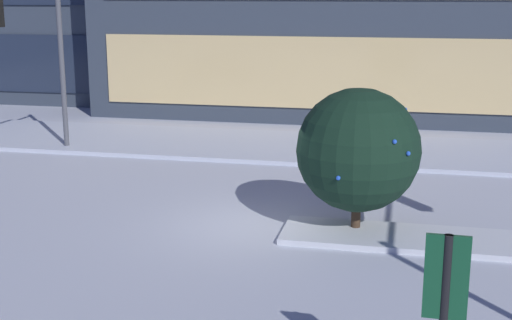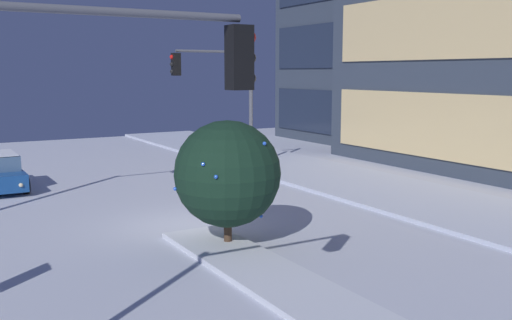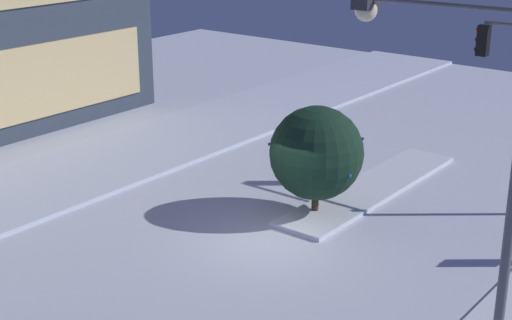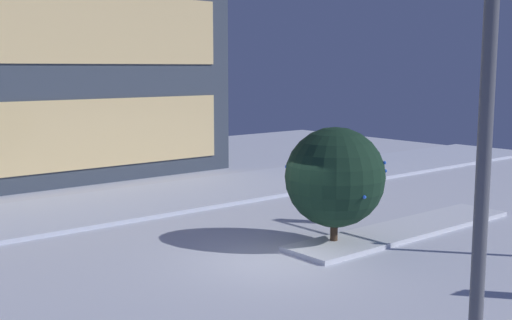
{
  "view_description": "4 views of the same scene",
  "coord_description": "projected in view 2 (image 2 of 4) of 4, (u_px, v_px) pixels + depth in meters",
  "views": [
    {
      "loc": [
        3.54,
        -15.86,
        5.53
      ],
      "look_at": [
        0.1,
        -0.03,
        1.67
      ],
      "focal_mm": 49.36,
      "sensor_mm": 36.0,
      "label": 1
    },
    {
      "loc": [
        16.22,
        -6.98,
        4.69
      ],
      "look_at": [
        1.41,
        1.6,
        2.12
      ],
      "focal_mm": 41.06,
      "sensor_mm": 36.0,
      "label": 2
    },
    {
      "loc": [
        -15.94,
        -12.0,
        9.41
      ],
      "look_at": [
        -0.45,
        0.12,
        2.57
      ],
      "focal_mm": 53.87,
      "sensor_mm": 36.0,
      "label": 3
    },
    {
      "loc": [
        -10.81,
        -12.41,
        5.1
      ],
      "look_at": [
        0.4,
        1.12,
        2.57
      ],
      "focal_mm": 45.17,
      "sensor_mm": 36.0,
      "label": 4
    }
  ],
  "objects": [
    {
      "name": "ground",
      "position": [
        188.0,
        226.0,
        18.03
      ],
      "size": [
        52.0,
        52.0,
        0.0
      ],
      "primitive_type": "plane",
      "color": "silver"
    },
    {
      "name": "curb_strip_far",
      "position": [
        401.0,
        194.0,
        22.4
      ],
      "size": [
        52.0,
        5.2,
        0.14
      ],
      "primitive_type": "cube",
      "color": "silver",
      "rests_on": "ground"
    },
    {
      "name": "median_strip",
      "position": [
        271.0,
        277.0,
        13.33
      ],
      "size": [
        9.0,
        1.8,
        0.14
      ],
      "primitive_type": "cube",
      "color": "silver",
      "rests_on": "ground"
    },
    {
      "name": "office_tower_secondary",
      "position": [
        388.0,
        47.0,
        39.45
      ],
      "size": [
        13.01,
        10.01,
        12.75
      ],
      "color": "#384251",
      "rests_on": "ground"
    },
    {
      "name": "traffic_light_corner_near_right",
      "position": [
        81.0,
        121.0,
        8.02
      ],
      "size": [
        0.32,
        4.84,
        5.72
      ],
      "rotation": [
        0.0,
        0.0,
        1.57
      ],
      "color": "#565960",
      "rests_on": "ground"
    },
    {
      "name": "traffic_light_corner_far_left",
      "position": [
        220.0,
        85.0,
        27.31
      ],
      "size": [
        0.32,
        4.22,
        5.84
      ],
      "rotation": [
        0.0,
        0.0,
        -1.57
      ],
      "color": "#565960",
      "rests_on": "ground"
    },
    {
      "name": "decorated_tree_median",
      "position": [
        227.0,
        174.0,
        15.66
      ],
      "size": [
        2.88,
        2.88,
        3.44
      ],
      "color": "#473323",
      "rests_on": "ground"
    }
  ]
}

